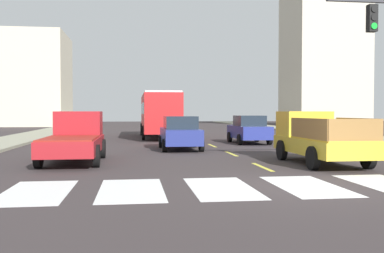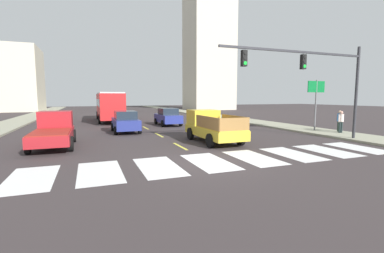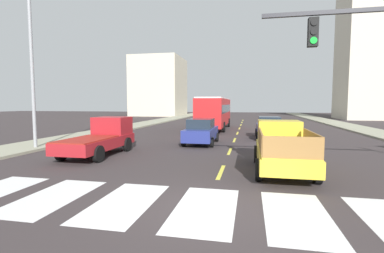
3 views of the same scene
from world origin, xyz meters
TOP-DOWN VIEW (x-y plane):
  - ground_plane at (0.00, 0.00)m, footprint 160.00×160.00m
  - sidewalk_left at (-12.38, 18.00)m, footprint 3.32×110.00m
  - crosswalk_stripe_2 at (-4.54, 0.00)m, footprint 1.58×3.39m
  - crosswalk_stripe_3 at (-2.27, 0.00)m, footprint 1.58×3.39m
  - crosswalk_stripe_4 at (0.00, 0.00)m, footprint 1.58×3.39m
  - crosswalk_stripe_5 at (2.27, 0.00)m, footprint 1.58×3.39m
  - lane_dash_0 at (0.00, 4.00)m, footprint 0.16×2.40m
  - lane_dash_1 at (0.00, 9.00)m, footprint 0.16×2.40m
  - lane_dash_2 at (0.00, 14.00)m, footprint 0.16×2.40m
  - lane_dash_3 at (0.00, 19.00)m, footprint 0.16×2.40m
  - lane_dash_4 at (0.00, 24.00)m, footprint 0.16×2.40m
  - lane_dash_5 at (0.00, 29.00)m, footprint 0.16×2.40m
  - lane_dash_6 at (0.00, 34.00)m, footprint 0.16×2.40m
  - lane_dash_7 at (0.00, 39.00)m, footprint 0.16×2.40m
  - pickup_stakebed at (2.41, 5.00)m, footprint 2.18×5.20m
  - pickup_dark at (-6.75, 6.73)m, footprint 2.18×5.20m
  - city_bus at (-2.56, 22.45)m, footprint 2.72×10.80m
  - sedan_mid at (-2.11, 11.52)m, footprint 2.02×4.40m
  - sedan_near_right at (2.57, 15.52)m, footprint 2.02×4.40m
  - streetlight_left at (-11.22, 7.24)m, footprint 2.20×0.28m
  - block_mid_left at (-19.00, 53.70)m, footprint 10.36×11.44m

SIDE VIEW (x-z plane):
  - ground_plane at x=0.00m, z-range 0.00..0.00m
  - lane_dash_0 at x=0.00m, z-range 0.00..0.01m
  - lane_dash_1 at x=0.00m, z-range 0.00..0.01m
  - lane_dash_2 at x=0.00m, z-range 0.00..0.01m
  - lane_dash_3 at x=0.00m, z-range 0.00..0.01m
  - lane_dash_4 at x=0.00m, z-range 0.00..0.01m
  - lane_dash_5 at x=0.00m, z-range 0.00..0.01m
  - lane_dash_6 at x=0.00m, z-range 0.00..0.01m
  - lane_dash_7 at x=0.00m, z-range 0.00..0.01m
  - crosswalk_stripe_2 at x=-4.54m, z-range 0.00..0.01m
  - crosswalk_stripe_3 at x=-2.27m, z-range 0.00..0.01m
  - crosswalk_stripe_4 at x=0.00m, z-range 0.00..0.01m
  - crosswalk_stripe_5 at x=2.27m, z-range 0.00..0.01m
  - sidewalk_left at x=-12.38m, z-range 0.00..0.15m
  - sedan_mid at x=-2.11m, z-range 0.00..1.72m
  - sedan_near_right at x=2.57m, z-range 0.00..1.72m
  - pickup_dark at x=-6.75m, z-range -0.06..1.90m
  - pickup_stakebed at x=2.41m, z-range -0.04..1.92m
  - city_bus at x=-2.56m, z-range 0.29..3.61m
  - streetlight_left at x=-11.22m, z-range 0.47..9.47m
  - block_mid_left at x=-19.00m, z-range 0.00..12.85m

